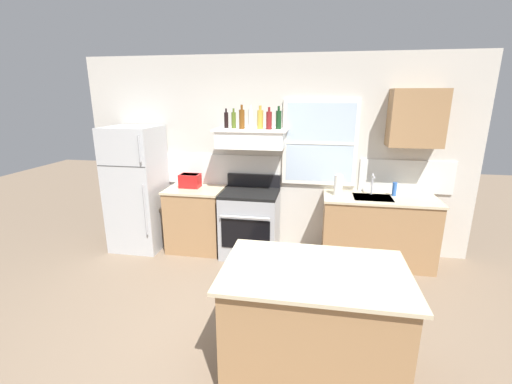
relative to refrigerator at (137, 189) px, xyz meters
name	(u,v)px	position (x,y,z in m)	size (l,w,h in m)	color
ground_plane	(238,345)	(1.90, -1.84, -0.88)	(16.00, 16.00, 0.00)	#7A6651
back_wall	(274,156)	(1.93, 0.39, 0.47)	(5.40, 0.11, 2.70)	beige
refrigerator	(137,189)	(0.00, 0.00, 0.00)	(0.70, 0.72, 1.76)	#B7BABC
counter_left_of_stove	(196,219)	(0.85, 0.06, -0.42)	(0.79, 0.63, 0.91)	#9E754C
toaster	(190,180)	(0.77, 0.11, 0.13)	(0.30, 0.20, 0.19)	red
stove_range	(250,222)	(1.65, 0.02, -0.42)	(0.76, 0.69, 1.09)	#9EA0A5
range_hood_shelf	(251,138)	(1.65, 0.12, 0.74)	(0.96, 0.52, 0.24)	white
bottle_balsamic_dark	(226,120)	(1.30, 0.18, 0.97)	(0.06, 0.06, 0.26)	black
bottle_olive_oil_square	(234,120)	(1.41, 0.15, 0.97)	(0.06, 0.06, 0.26)	#4C601E
bottle_amber_wine	(242,119)	(1.53, 0.09, 0.99)	(0.07, 0.07, 0.31)	brown
bottle_clear_tall	(251,119)	(1.64, 0.12, 0.99)	(0.06, 0.06, 0.31)	silver
bottle_champagne_gold_foil	(260,119)	(1.77, 0.14, 0.99)	(0.08, 0.08, 0.30)	#B29333
bottle_red_label_wine	(269,120)	(1.89, 0.09, 0.98)	(0.07, 0.07, 0.28)	maroon
bottle_dark_green_wine	(279,119)	(2.01, 0.15, 0.99)	(0.07, 0.07, 0.29)	#143819
counter_right_with_sink	(377,230)	(3.35, 0.06, -0.42)	(1.43, 0.63, 0.91)	#9E754C
sink_faucet	(373,182)	(3.25, 0.16, 0.20)	(0.03, 0.17, 0.28)	silver
paper_towel_roll	(338,185)	(2.81, 0.06, 0.16)	(0.11, 0.11, 0.27)	white
dish_soap_bottle	(394,189)	(3.53, 0.16, 0.12)	(0.06, 0.06, 0.18)	blue
kitchen_island	(312,321)	(2.55, -2.01, -0.42)	(1.40, 0.90, 0.91)	#9E754C
upper_cabinet_right	(416,118)	(3.70, 0.20, 1.02)	(0.64, 0.32, 0.70)	#9E754C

